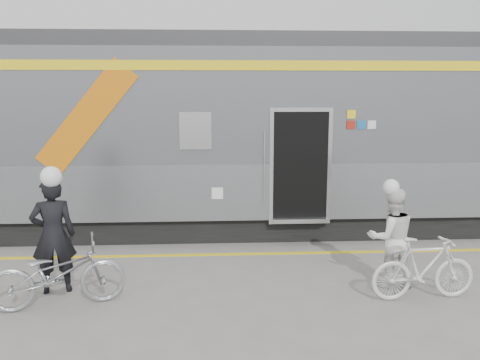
{
  "coord_description": "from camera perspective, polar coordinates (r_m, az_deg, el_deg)",
  "views": [
    {
      "loc": [
        -0.8,
        -6.85,
        3.02
      ],
      "look_at": [
        -0.33,
        1.6,
        1.5
      ],
      "focal_mm": 38.0,
      "sensor_mm": 36.0,
      "label": 1
    }
  ],
  "objects": [
    {
      "name": "safety_strip",
      "position": [
        9.53,
        1.8,
        -8.28
      ],
      "size": [
        24.0,
        0.12,
        0.01
      ],
      "primitive_type": "cube",
      "color": "yellow",
      "rests_on": "ground"
    },
    {
      "name": "man",
      "position": [
        8.07,
        -20.24,
        -5.84
      ],
      "size": [
        0.73,
        0.57,
        1.76
      ],
      "primitive_type": "imported",
      "rotation": [
        0.0,
        0.0,
        3.4
      ],
      "color": "black",
      "rests_on": "ground"
    },
    {
      "name": "helmet_man",
      "position": [
        7.86,
        -20.7,
        1.42
      ],
      "size": [
        0.31,
        0.31,
        0.31
      ],
      "primitive_type": "sphere",
      "color": "white",
      "rests_on": "man"
    },
    {
      "name": "bicycle_left",
      "position": [
        7.63,
        -19.81,
        -9.86
      ],
      "size": [
        1.95,
        1.09,
        0.97
      ],
      "primitive_type": "imported",
      "rotation": [
        0.0,
        0.0,
        1.83
      ],
      "color": "#A3A6AA",
      "rests_on": "ground"
    },
    {
      "name": "bicycle_right",
      "position": [
        7.89,
        19.92,
        -9.32
      ],
      "size": [
        1.58,
        0.54,
        0.93
      ],
      "primitive_type": "imported",
      "rotation": [
        0.0,
        0.0,
        1.64
      ],
      "color": "silver",
      "rests_on": "ground"
    },
    {
      "name": "ground",
      "position": [
        7.53,
        3.26,
        -13.48
      ],
      "size": [
        90.0,
        90.0,
        0.0
      ],
      "primitive_type": "plane",
      "color": "slate",
      "rests_on": "ground"
    },
    {
      "name": "train",
      "position": [
        11.1,
        -5.77,
        5.14
      ],
      "size": [
        24.0,
        3.17,
        4.1
      ],
      "color": "black",
      "rests_on": "ground"
    },
    {
      "name": "helmet_woman",
      "position": [
        7.98,
        16.93,
        -0.03
      ],
      "size": [
        0.25,
        0.25,
        0.25
      ],
      "primitive_type": "sphere",
      "color": "white",
      "rests_on": "woman"
    },
    {
      "name": "woman",
      "position": [
        8.18,
        16.6,
        -6.21
      ],
      "size": [
        0.79,
        0.63,
        1.54
      ],
      "primitive_type": "imported",
      "rotation": [
        0.0,
        0.0,
        3.21
      ],
      "color": "white",
      "rests_on": "ground"
    }
  ]
}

